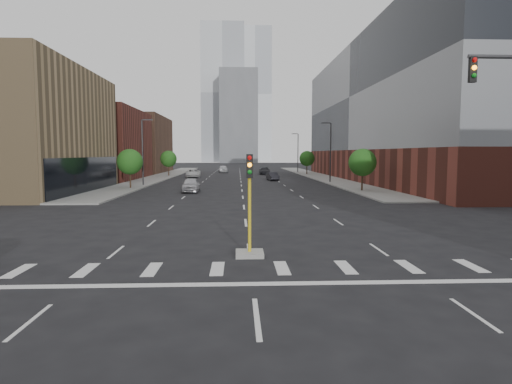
{
  "coord_description": "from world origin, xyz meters",
  "views": [
    {
      "loc": [
        -0.5,
        -9.18,
        4.42
      ],
      "look_at": [
        0.41,
        12.16,
        2.5
      ],
      "focal_mm": 30.0,
      "sensor_mm": 36.0,
      "label": 1
    }
  ],
  "objects": [
    {
      "name": "tower_left",
      "position": [
        -8.0,
        220.0,
        35.0
      ],
      "size": [
        22.0,
        22.0,
        70.0
      ],
      "primitive_type": "cube",
      "color": "#B2B7BC",
      "rests_on": "ground"
    },
    {
      "name": "car_mid_right",
      "position": [
        5.24,
        60.98,
        0.69
      ],
      "size": [
        1.98,
        4.36,
        1.39
      ],
      "primitive_type": "imported",
      "rotation": [
        0.0,
        0.0,
        0.13
      ],
      "color": "black",
      "rests_on": "ground"
    },
    {
      "name": "tower_right",
      "position": [
        10.0,
        260.0,
        40.0
      ],
      "size": [
        20.0,
        20.0,
        80.0
      ],
      "primitive_type": "cube",
      "color": "#B2B7BC",
      "rests_on": "ground"
    },
    {
      "name": "building_right_main",
      "position": [
        29.5,
        60.0,
        11.0
      ],
      "size": [
        24.0,
        70.0,
        22.0
      ],
      "color": "brown",
      "rests_on": "ground"
    },
    {
      "name": "building_left_far_a",
      "position": [
        -27.5,
        66.0,
        6.0
      ],
      "size": [
        20.0,
        22.0,
        12.0
      ],
      "primitive_type": "cube",
      "color": "brown",
      "rests_on": "ground"
    },
    {
      "name": "car_deep_right",
      "position": [
        5.17,
        81.42,
        0.79
      ],
      "size": [
        2.51,
        5.54,
        1.57
      ],
      "primitive_type": "imported",
      "rotation": [
        0.0,
        0.0,
        -0.06
      ],
      "color": "black",
      "rests_on": "ground"
    },
    {
      "name": "tower_mid",
      "position": [
        0.0,
        200.0,
        22.0
      ],
      "size": [
        18.0,
        18.0,
        44.0
      ],
      "primitive_type": "cube",
      "color": "slate",
      "rests_on": "ground"
    },
    {
      "name": "car_distant",
      "position": [
        -3.93,
        90.78,
        0.86
      ],
      "size": [
        2.44,
        5.18,
        1.71
      ],
      "primitive_type": "imported",
      "rotation": [
        0.0,
        0.0,
        0.08
      ],
      "color": "silver",
      "rests_on": "ground"
    },
    {
      "name": "tree_left_near",
      "position": [
        -14.0,
        45.0,
        3.39
      ],
      "size": [
        3.2,
        3.2,
        4.85
      ],
      "color": "#382619",
      "rests_on": "ground"
    },
    {
      "name": "median_traffic_signal",
      "position": [
        0.0,
        8.97,
        0.97
      ],
      "size": [
        1.2,
        1.2,
        4.4
      ],
      "color": "#999993",
      "rests_on": "ground"
    },
    {
      "name": "tree_left_far",
      "position": [
        -14.0,
        75.0,
        3.39
      ],
      "size": [
        3.2,
        3.2,
        4.85
      ],
      "color": "#382619",
      "rests_on": "ground"
    },
    {
      "name": "ground",
      "position": [
        0.0,
        0.0,
        0.0
      ],
      "size": [
        400.0,
        400.0,
        0.0
      ],
      "primitive_type": "plane",
      "color": "black",
      "rests_on": "ground"
    },
    {
      "name": "car_near_left",
      "position": [
        -5.91,
        40.24,
        0.82
      ],
      "size": [
        2.04,
        4.84,
        1.64
      ],
      "primitive_type": "imported",
      "rotation": [
        0.0,
        0.0,
        0.02
      ],
      "color": "#B1B0B5",
      "rests_on": "ground"
    },
    {
      "name": "tree_right_far",
      "position": [
        14.0,
        80.0,
        3.39
      ],
      "size": [
        3.2,
        3.2,
        4.85
      ],
      "color": "#382619",
      "rests_on": "ground"
    },
    {
      "name": "sidewalk_left_far",
      "position": [
        -15.0,
        74.0,
        0.07
      ],
      "size": [
        5.0,
        92.0,
        0.15
      ],
      "primitive_type": "cube",
      "color": "gray",
      "rests_on": "ground"
    },
    {
      "name": "streetlight_left",
      "position": [
        -13.41,
        50.0,
        5.01
      ],
      "size": [
        1.6,
        0.22,
        9.07
      ],
      "color": "#2D2D30",
      "rests_on": "ground"
    },
    {
      "name": "streetlight_right_a",
      "position": [
        13.41,
        55.0,
        5.01
      ],
      "size": [
        1.6,
        0.22,
        9.07
      ],
      "color": "#2D2D30",
      "rests_on": "ground"
    },
    {
      "name": "building_left_far_b",
      "position": [
        -27.5,
        92.0,
        6.5
      ],
      "size": [
        20.0,
        24.0,
        13.0
      ],
      "primitive_type": "cube",
      "color": "brown",
      "rests_on": "ground"
    },
    {
      "name": "streetlight_right_b",
      "position": [
        13.41,
        90.0,
        5.01
      ],
      "size": [
        1.6,
        0.22,
        9.07
      ],
      "color": "#2D2D30",
      "rests_on": "ground"
    },
    {
      "name": "sidewalk_right_far",
      "position": [
        15.0,
        74.0,
        0.07
      ],
      "size": [
        5.0,
        92.0,
        0.15
      ],
      "primitive_type": "cube",
      "color": "gray",
      "rests_on": "ground"
    },
    {
      "name": "car_far_left",
      "position": [
        -8.86,
        71.47,
        0.76
      ],
      "size": [
        2.75,
        5.56,
        1.52
      ],
      "primitive_type": "imported",
      "rotation": [
        0.0,
        0.0,
        0.04
      ],
      "color": "silver",
      "rests_on": "ground"
    },
    {
      "name": "tree_right_near",
      "position": [
        14.0,
        40.0,
        3.39
      ],
      "size": [
        3.2,
        3.2,
        4.85
      ],
      "color": "#382619",
      "rests_on": "ground"
    }
  ]
}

